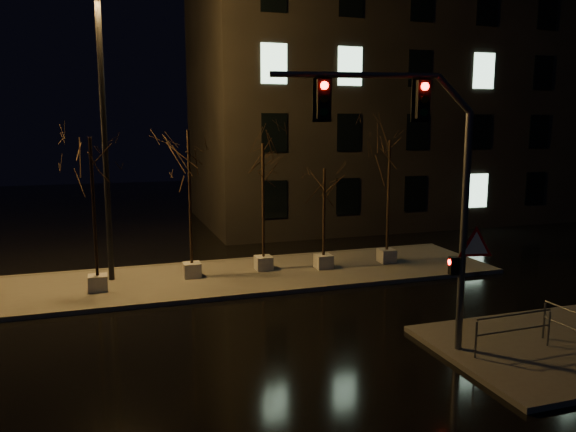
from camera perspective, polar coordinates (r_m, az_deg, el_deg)
name	(u,v)px	position (r m, az deg, el deg)	size (l,w,h in m)	color
ground	(262,335)	(16.32, -2.69, -11.96)	(90.00, 90.00, 0.00)	black
median	(220,278)	(21.85, -6.92, -6.27)	(22.00, 5.00, 0.15)	#4F4C47
sidewalk_corner	(568,346)	(17.07, 26.54, -11.72)	(7.00, 5.00, 0.15)	#4F4C47
building	(396,99)	(37.34, 10.95, 11.58)	(25.00, 12.00, 15.00)	black
tree_1	(92,172)	(20.21, -19.32, 4.21)	(1.80, 1.80, 5.48)	#A6A39B
tree_2	(189,164)	(21.15, -10.03, 5.27)	(1.80, 1.80, 5.71)	#A6A39B
tree_3	(263,172)	(21.95, -2.56, 4.48)	(1.80, 1.80, 5.16)	#A6A39B
tree_4	(324,191)	(22.31, 3.70, 2.55)	(1.80, 1.80, 4.14)	#A6A39B
tree_5	(389,168)	(23.55, 10.24, 4.85)	(1.80, 1.80, 5.26)	#A6A39B
traffic_signal_mast	(423,173)	(14.14, 13.55, 4.24)	(5.62, 1.19, 6.97)	#55585C
streetlight_main	(103,117)	(21.44, -18.25, 9.50)	(2.61, 0.58, 10.41)	black
guard_rail_a	(514,327)	(15.66, 21.96, -10.41)	(2.35, 0.11, 1.01)	#55585C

